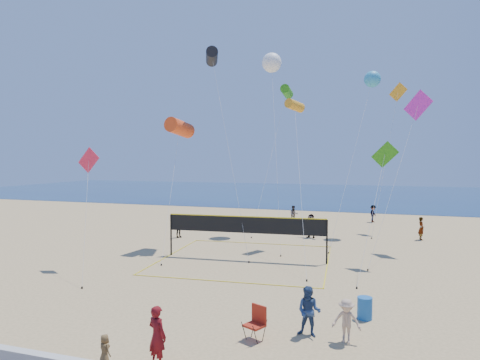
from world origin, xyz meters
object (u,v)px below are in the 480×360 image
(camp_chair, at_px, (256,320))
(woman, at_px, (157,336))
(volleyball_net, at_px, (245,229))
(trash_barrel, at_px, (365,308))

(camp_chair, bearing_deg, woman, -105.39)
(camp_chair, relative_size, volleyball_net, 0.12)
(camp_chair, xyz_separation_m, trash_barrel, (3.47, 3.08, -0.24))
(woman, distance_m, volleyball_net, 13.75)
(trash_barrel, xyz_separation_m, volleyball_net, (-7.26, 7.85, 1.42))
(trash_barrel, bearing_deg, camp_chair, -138.46)
(woman, xyz_separation_m, volleyball_net, (-1.47, 13.64, 0.93))
(woman, relative_size, volleyball_net, 0.17)
(woman, distance_m, camp_chair, 3.57)
(trash_barrel, distance_m, volleyball_net, 10.78)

